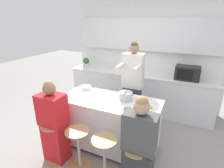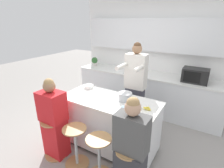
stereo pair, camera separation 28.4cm
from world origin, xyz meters
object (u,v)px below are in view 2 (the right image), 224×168
object	(u,v)px
person_cooking	(135,90)
potted_plant	(95,61)
bar_stool_center_left	(76,146)
fruit_bowl	(89,87)
cooking_pot	(125,97)
microwave	(195,75)
coffee_cup_near	(124,109)
person_wrapped_blanket	(54,121)
bar_stool_leftmost	(55,137)
banana_bunch	(147,108)
person_seated_near	(131,153)
kitchen_island	(110,123)
bar_stool_center_right	(99,157)

from	to	relation	value
person_cooking	potted_plant	distance (m)	1.96
bar_stool_center_left	fruit_bowl	world-z (taller)	fruit_bowl
person_cooking	cooking_pot	size ratio (longest dim) A/B	5.72
microwave	person_cooking	bearing A→B (deg)	-134.22
coffee_cup_near	person_wrapped_blanket	bearing A→B (deg)	-159.22
person_cooking	potted_plant	world-z (taller)	person_cooking
person_wrapped_blanket	potted_plant	distance (m)	2.48
bar_stool_leftmost	banana_bunch	world-z (taller)	banana_bunch
cooking_pot	banana_bunch	bearing A→B (deg)	-14.61
cooking_pot	coffee_cup_near	world-z (taller)	cooking_pot
potted_plant	cooking_pot	bearing A→B (deg)	-41.51
microwave	person_seated_near	bearing A→B (deg)	-99.81
bar_stool_center_left	microwave	world-z (taller)	microwave
bar_stool_leftmost	person_wrapped_blanket	bearing A→B (deg)	86.84
banana_bunch	potted_plant	world-z (taller)	potted_plant
cooking_pot	banana_bunch	distance (m)	0.44
bar_stool_leftmost	potted_plant	bearing A→B (deg)	110.42
coffee_cup_near	banana_bunch	size ratio (longest dim) A/B	0.84
kitchen_island	potted_plant	bearing A→B (deg)	132.61
person_seated_near	potted_plant	bearing A→B (deg)	134.54
kitchen_island	bar_stool_leftmost	bearing A→B (deg)	-135.31
cooking_pot	potted_plant	world-z (taller)	potted_plant
person_cooking	person_wrapped_blanket	size ratio (longest dim) A/B	1.32
bar_stool_center_left	fruit_bowl	bearing A→B (deg)	114.54
person_wrapped_blanket	fruit_bowl	xyz separation A→B (m)	(0.05, 0.86, 0.31)
kitchen_island	person_cooking	distance (m)	0.80
bar_stool_leftmost	banana_bunch	distance (m)	1.58
person_cooking	bar_stool_center_left	bearing A→B (deg)	-107.90
fruit_bowl	banana_bunch	size ratio (longest dim) A/B	1.31
bar_stool_leftmost	coffee_cup_near	distance (m)	1.29
kitchen_island	coffee_cup_near	bearing A→B (deg)	-30.86
person_cooking	potted_plant	bearing A→B (deg)	147.95
cooking_pot	banana_bunch	size ratio (longest dim) A/B	2.31
person_wrapped_blanket	cooking_pot	size ratio (longest dim) A/B	4.33
bar_stool_leftmost	cooking_pot	size ratio (longest dim) A/B	2.11
person_cooking	bar_stool_leftmost	bearing A→B (deg)	-123.46
person_cooking	banana_bunch	xyz separation A→B (m)	(0.49, -0.67, 0.05)
kitchen_island	bar_stool_center_left	bearing A→B (deg)	-109.29
potted_plant	banana_bunch	bearing A→B (deg)	-37.39
person_seated_near	microwave	bearing A→B (deg)	80.62
person_cooking	bar_stool_center_right	bearing A→B (deg)	-88.80
kitchen_island	bar_stool_leftmost	xyz separation A→B (m)	(-0.66, -0.65, -0.12)
person_cooking	person_seated_near	distance (m)	1.42
person_cooking	fruit_bowl	size ratio (longest dim) A/B	10.08
person_cooking	cooking_pot	xyz separation A→B (m)	(0.07, -0.56, 0.10)
kitchen_island	cooking_pot	distance (m)	0.58
fruit_bowl	coffee_cup_near	world-z (taller)	coffee_cup_near
kitchen_island	person_wrapped_blanket	size ratio (longest dim) A/B	1.22
bar_stool_center_left	banana_bunch	distance (m)	1.22
potted_plant	coffee_cup_near	bearing A→B (deg)	-44.66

